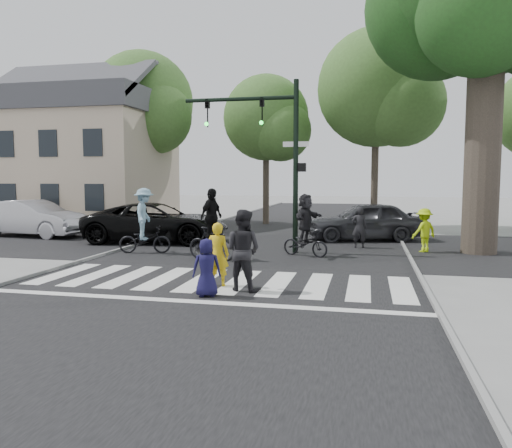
{
  "coord_description": "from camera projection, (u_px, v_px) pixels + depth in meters",
  "views": [
    {
      "loc": [
        3.65,
        -11.11,
        2.65
      ],
      "look_at": [
        0.5,
        3.0,
        1.3
      ],
      "focal_mm": 35.0,
      "sensor_mm": 36.0,
      "label": 1
    }
  ],
  "objects": [
    {
      "name": "house",
      "position": [
        88.0,
        157.0,
        27.56
      ],
      "size": [
        8.4,
        8.1,
        8.82
      ],
      "color": "#C5AD98",
      "rests_on": "ground"
    },
    {
      "name": "bystander_dark",
      "position": [
        359.0,
        227.0,
        18.74
      ],
      "size": [
        0.6,
        0.42,
        1.56
      ],
      "primitive_type": "imported",
      "rotation": [
        0.0,
        0.0,
        3.23
      ],
      "color": "black",
      "rests_on": "ground"
    },
    {
      "name": "road_cross",
      "position": [
        271.0,
        245.0,
        19.61
      ],
      "size": [
        70.0,
        10.0,
        0.01
      ],
      "primitive_type": "cube",
      "color": "black",
      "rests_on": "ground"
    },
    {
      "name": "curb_left",
      "position": [
        117.0,
        251.0,
        17.78
      ],
      "size": [
        0.1,
        70.0,
        0.1
      ],
      "primitive_type": "cube",
      "color": "gray",
      "rests_on": "ground"
    },
    {
      "name": "bg_tree_2",
      "position": [
        270.0,
        121.0,
        27.82
      ],
      "size": [
        5.04,
        4.8,
        8.4
      ],
      "color": "brown",
      "rests_on": "ground"
    },
    {
      "name": "pedestrian_adult",
      "position": [
        242.0,
        250.0,
        11.65
      ],
      "size": [
        1.08,
        0.93,
        1.91
      ],
      "primitive_type": "imported",
      "rotation": [
        0.0,
        0.0,
        2.9
      ],
      "color": "black",
      "rests_on": "ground"
    },
    {
      "name": "bg_tree_0",
      "position": [
        71.0,
        119.0,
        29.79
      ],
      "size": [
        5.46,
        5.2,
        8.97
      ],
      "color": "brown",
      "rests_on": "ground"
    },
    {
      "name": "ground",
      "position": [
        208.0,
        289.0,
        11.83
      ],
      "size": [
        120.0,
        120.0,
        0.0
      ],
      "primitive_type": "plane",
      "color": "gray",
      "rests_on": "ground"
    },
    {
      "name": "crosswalk",
      "position": [
        216.0,
        283.0,
        12.47
      ],
      "size": [
        10.0,
        3.85,
        0.01
      ],
      "color": "silver",
      "rests_on": "ground"
    },
    {
      "name": "traffic_signal",
      "position": [
        272.0,
        142.0,
        17.42
      ],
      "size": [
        4.45,
        0.29,
        6.0
      ],
      "color": "black",
      "rests_on": "ground"
    },
    {
      "name": "cyclist_left",
      "position": [
        144.0,
        225.0,
        17.43
      ],
      "size": [
        1.9,
        1.29,
        2.29
      ],
      "color": "black",
      "rests_on": "ground"
    },
    {
      "name": "bg_tree_1",
      "position": [
        145.0,
        106.0,
        28.14
      ],
      "size": [
        6.09,
        5.8,
        9.8
      ],
      "color": "brown",
      "rests_on": "ground"
    },
    {
      "name": "car_suv",
      "position": [
        157.0,
        223.0,
        20.39
      ],
      "size": [
        6.08,
        3.29,
        1.62
      ],
      "primitive_type": "imported",
      "rotation": [
        0.0,
        0.0,
        1.68
      ],
      "color": "black",
      "rests_on": "ground"
    },
    {
      "name": "bg_tree_3",
      "position": [
        383.0,
        92.0,
        25.09
      ],
      "size": [
        6.3,
        6.0,
        10.2
      ],
      "color": "brown",
      "rests_on": "ground"
    },
    {
      "name": "bystander_hivis",
      "position": [
        424.0,
        230.0,
        17.71
      ],
      "size": [
        1.15,
        1.08,
        1.56
      ],
      "primitive_type": "imported",
      "rotation": [
        0.0,
        0.0,
        3.81
      ],
      "color": "#B0D90F",
      "rests_on": "ground"
    },
    {
      "name": "cyclist_right",
      "position": [
        305.0,
        228.0,
        16.74
      ],
      "size": [
        1.76,
        1.63,
        2.11
      ],
      "color": "black",
      "rests_on": "ground"
    },
    {
      "name": "car_silver",
      "position": [
        33.0,
        218.0,
        22.37
      ],
      "size": [
        5.13,
        2.24,
        1.64
      ],
      "primitive_type": "imported",
      "rotation": [
        0.0,
        0.0,
        1.47
      ],
      "color": "#BDBBC1",
      "rests_on": "ground"
    },
    {
      "name": "cyclist_mid",
      "position": [
        212.0,
        231.0,
        15.98
      ],
      "size": [
        1.84,
        1.16,
        2.31
      ],
      "color": "black",
      "rests_on": "ground"
    },
    {
      "name": "pedestrian_child",
      "position": [
        207.0,
        268.0,
        11.07
      ],
      "size": [
        0.74,
        0.6,
        1.31
      ],
      "primitive_type": "imported",
      "rotation": [
        0.0,
        0.0,
        3.47
      ],
      "color": "#16133E",
      "rests_on": "ground"
    },
    {
      "name": "road_stem",
      "position": [
        254.0,
        257.0,
        16.69
      ],
      "size": [
        10.0,
        70.0,
        0.01
      ],
      "primitive_type": "cube",
      "color": "black",
      "rests_on": "ground"
    },
    {
      "name": "car_grey",
      "position": [
        364.0,
        221.0,
        21.0
      ],
      "size": [
        5.15,
        3.12,
        1.64
      ],
      "primitive_type": "imported",
      "rotation": [
        0.0,
        0.0,
        -1.31
      ],
      "color": "#323237",
      "rests_on": "ground"
    },
    {
      "name": "pedestrian_woman",
      "position": [
        218.0,
        254.0,
        12.15
      ],
      "size": [
        0.58,
        0.39,
        1.57
      ],
      "primitive_type": "imported",
      "rotation": [
        0.0,
        0.0,
        3.12
      ],
      "color": "yellow",
      "rests_on": "ground"
    },
    {
      "name": "curb_right",
      "position": [
        412.0,
        261.0,
        15.59
      ],
      "size": [
        0.1,
        70.0,
        0.1
      ],
      "primitive_type": "cube",
      "color": "gray",
      "rests_on": "ground"
    }
  ]
}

